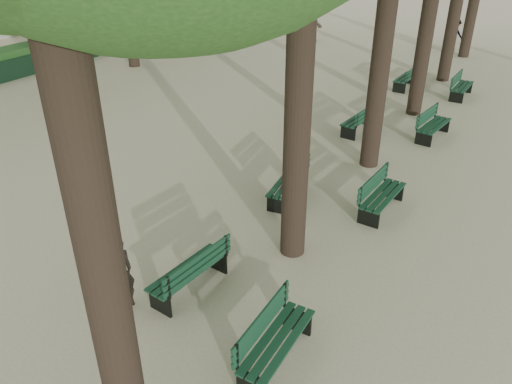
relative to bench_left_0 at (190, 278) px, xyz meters
The scene contains 15 objects.
ground 0.99m from the bench_left_0, 112.66° to the right, with size 120.00×120.00×0.00m, color #BDB88F.
bench_left_0 is the anchor object (origin of this frame).
bench_left_1 4.14m from the bench_left_0, 90.00° to the left, with size 0.79×1.86×0.92m.
bench_left_2 9.39m from the bench_left_0, 90.00° to the left, with size 0.76×1.85×0.92m.
bench_left_3 15.09m from the bench_left_0, 90.00° to the left, with size 0.66×1.83×0.92m.
bench_right_0 2.39m from the bench_left_0, 18.11° to the right, with size 0.59×1.81×0.92m.
bench_right_1 5.21m from the bench_left_0, 64.20° to the left, with size 0.71×1.84×0.92m.
bench_right_2 10.33m from the bench_left_0, 77.32° to the left, with size 0.81×1.86×0.92m.
bench_right_3 15.14m from the bench_left_0, 81.39° to the left, with size 0.65×1.82×0.92m.
man_with_map 1.36m from the bench_left_0, 126.64° to the right, with size 0.67×0.67×1.52m.
pedestrian_e 22.90m from the bench_left_0, 108.54° to the left, with size 1.51×0.33×1.63m, color #262628.
pedestrian_b 23.45m from the bench_left_0, 89.27° to the left, with size 1.05×0.32×1.62m, color #262628.
pedestrian_d 23.58m from the bench_left_0, 92.85° to the left, with size 0.84×0.34×1.72m, color #262628.
fence 18.40m from the bench_left_0, 146.63° to the left, with size 0.08×42.00×0.90m, color black.
hedge 18.99m from the bench_left_0, 147.79° to the left, with size 1.20×42.00×1.20m, color #1B4718.
Camera 1 is at (5.23, -5.01, 6.27)m, focal length 35.00 mm.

